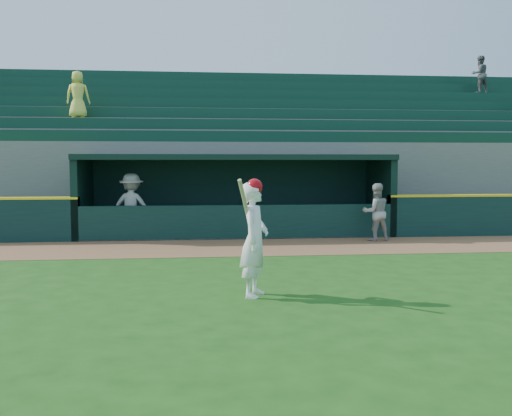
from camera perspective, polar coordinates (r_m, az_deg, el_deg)
The scene contains 7 objects.
ground at distance 10.18m, azimuth 0.94°, elevation -8.03°, with size 120.00×120.00×0.00m, color #1D4D13.
warning_track at distance 14.98m, azimuth -1.31°, elevation -3.95°, with size 40.00×3.00×0.01m, color brown.
dugout_player_front at distance 16.53m, azimuth 11.88°, elevation -0.41°, with size 0.80×0.62×1.64m, color #A2A29D.
dugout_player_inside at distance 17.08m, azimuth -12.32°, elevation 0.20°, with size 1.23×0.71×1.91m, color #ADADA8.
dugout at distance 17.93m, azimuth -2.12°, elevation 1.80°, with size 9.40×2.80×2.46m.
stands at distance 22.46m, azimuth -2.98°, elevation 4.98°, with size 34.50×6.25×7.09m.
batter_at_plate at distance 9.44m, azimuth -0.16°, elevation -2.99°, with size 0.66×0.86×1.97m.
Camera 1 is at (-1.20, -9.86, 2.22)m, focal length 40.00 mm.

